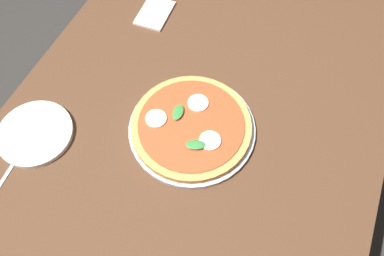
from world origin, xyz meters
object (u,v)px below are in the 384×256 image
serving_tray (192,129)px  pizza (191,126)px  dining_table (196,131)px  plate_white (35,133)px  napkin (155,13)px

serving_tray → pizza: 0.02m
dining_table → plate_white: 0.43m
dining_table → pizza: bearing=-171.9°
pizza → napkin: bearing=38.4°
plate_white → pizza: bearing=-65.0°
dining_table → napkin: bearing=42.2°
napkin → dining_table: bearing=-137.8°
serving_tray → napkin: bearing=38.7°
serving_tray → napkin: serving_tray is taller
dining_table → serving_tray: (-0.05, -0.01, 0.10)m
serving_tray → pizza: pizza is taller
pizza → dining_table: bearing=8.1°
serving_tray → napkin: 0.43m
serving_tray → plate_white: size_ratio=1.69×
plate_white → napkin: size_ratio=1.48×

